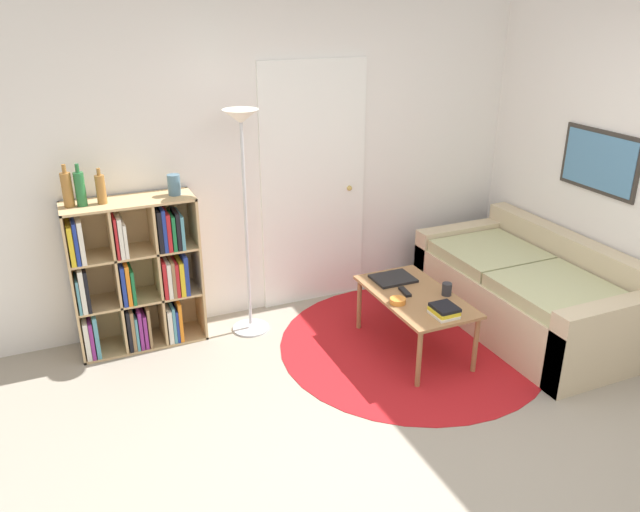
% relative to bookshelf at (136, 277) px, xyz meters
% --- Properties ---
extents(ground_plane, '(14.00, 14.00, 0.00)m').
position_rel_bookshelf_xyz_m(ground_plane, '(1.34, -2.07, -0.55)').
color(ground_plane, gray).
extents(wall_back, '(7.02, 0.11, 2.60)m').
position_rel_bookshelf_xyz_m(wall_back, '(1.35, 0.21, 0.73)').
color(wall_back, silver).
rests_on(wall_back, ground_plane).
extents(wall_right, '(0.08, 5.26, 2.60)m').
position_rel_bookshelf_xyz_m(wall_right, '(3.37, -0.94, 0.75)').
color(wall_right, silver).
rests_on(wall_right, ground_plane).
extents(rug, '(2.03, 2.03, 0.01)m').
position_rel_bookshelf_xyz_m(rug, '(1.89, -0.87, -0.55)').
color(rug, '#B2191E').
rests_on(rug, ground_plane).
extents(bookshelf, '(0.92, 0.34, 1.15)m').
position_rel_bookshelf_xyz_m(bookshelf, '(0.00, 0.00, 0.00)').
color(bookshelf, tan).
rests_on(bookshelf, ground_plane).
extents(floor_lamp, '(0.29, 0.29, 1.75)m').
position_rel_bookshelf_xyz_m(floor_lamp, '(0.82, -0.14, 0.82)').
color(floor_lamp, '#B7B7BC').
rests_on(floor_lamp, ground_plane).
extents(couch, '(0.95, 1.82, 0.73)m').
position_rel_bookshelf_xyz_m(couch, '(2.92, -0.97, -0.27)').
color(couch, '#CCB793').
rests_on(couch, ground_plane).
extents(coffee_table, '(0.54, 0.97, 0.46)m').
position_rel_bookshelf_xyz_m(coffee_table, '(1.86, -0.92, -0.15)').
color(coffee_table, '#996B42').
rests_on(coffee_table, ground_plane).
extents(laptop, '(0.31, 0.25, 0.02)m').
position_rel_bookshelf_xyz_m(laptop, '(1.84, -0.62, -0.09)').
color(laptop, black).
rests_on(laptop, coffee_table).
extents(bowl, '(0.11, 0.11, 0.04)m').
position_rel_bookshelf_xyz_m(bowl, '(1.67, -0.99, -0.08)').
color(bowl, orange).
rests_on(bowl, coffee_table).
extents(book_stack_on_table, '(0.17, 0.19, 0.07)m').
position_rel_bookshelf_xyz_m(book_stack_on_table, '(1.87, -1.27, -0.07)').
color(book_stack_on_table, silver).
rests_on(book_stack_on_table, coffee_table).
extents(cup, '(0.07, 0.07, 0.09)m').
position_rel_bookshelf_xyz_m(cup, '(2.06, -1.01, -0.05)').
color(cup, '#28282D').
rests_on(cup, coffee_table).
extents(remote, '(0.06, 0.15, 0.02)m').
position_rel_bookshelf_xyz_m(remote, '(1.80, -0.86, -0.09)').
color(remote, black).
rests_on(remote, coffee_table).
extents(bottle_left, '(0.07, 0.07, 0.30)m').
position_rel_bookshelf_xyz_m(bottle_left, '(-0.38, 0.01, 0.72)').
color(bottle_left, olive).
rests_on(bottle_left, bookshelf).
extents(bottle_middle, '(0.07, 0.07, 0.30)m').
position_rel_bookshelf_xyz_m(bottle_middle, '(-0.29, -0.00, 0.72)').
color(bottle_middle, '#236633').
rests_on(bottle_middle, bookshelf).
extents(bottle_right, '(0.07, 0.07, 0.25)m').
position_rel_bookshelf_xyz_m(bottle_right, '(-0.16, -0.00, 0.70)').
color(bottle_right, olive).
rests_on(bottle_right, bookshelf).
extents(vase_on_shelf, '(0.09, 0.09, 0.15)m').
position_rel_bookshelf_xyz_m(vase_on_shelf, '(0.34, 0.00, 0.67)').
color(vase_on_shelf, slate).
rests_on(vase_on_shelf, bookshelf).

